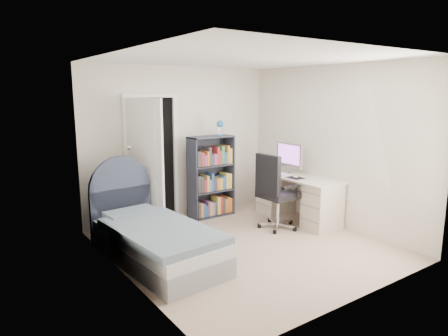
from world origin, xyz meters
TOP-DOWN VIEW (x-y plane):
  - room_shell at (0.00, 0.00)m, footprint 3.50×3.70m
  - door at (-0.74, 1.52)m, footprint 0.92×0.80m
  - bed at (-1.23, 0.30)m, footprint 1.09×2.05m
  - nightstand at (-1.09, 1.59)m, footprint 0.43×0.43m
  - floor_lamp at (-1.06, 1.54)m, footprint 0.19×0.19m
  - bookcase at (0.37, 1.42)m, footprint 0.77×0.33m
  - desk at (1.40, 0.42)m, footprint 0.60×1.51m
  - office_chair at (0.77, 0.29)m, footprint 0.61×0.62m

SIDE VIEW (x-z plane):
  - bed at x=-1.23m, z-range -0.33..0.88m
  - desk at x=1.40m, z-range -0.22..1.02m
  - nightstand at x=-1.09m, z-range 0.10..0.72m
  - floor_lamp at x=-1.06m, z-range -0.12..1.19m
  - bookcase at x=0.37m, z-range -0.19..1.44m
  - office_chair at x=0.77m, z-range 0.06..1.23m
  - door at x=-0.74m, z-range 0.00..2.06m
  - room_shell at x=0.00m, z-range -0.05..2.55m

